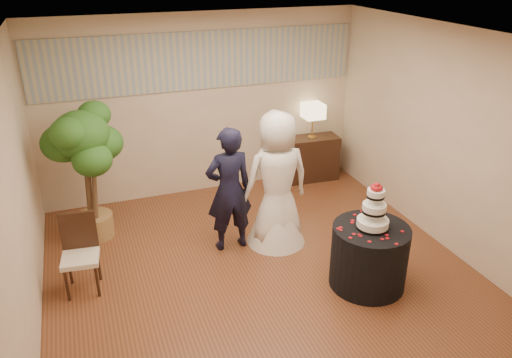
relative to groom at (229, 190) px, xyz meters
name	(u,v)px	position (x,y,z in m)	size (l,w,h in m)	color
floor	(260,270)	(0.17, -0.66, -0.83)	(5.00, 5.00, 0.00)	brown
ceiling	(260,36)	(0.17, -0.66, 1.97)	(5.00, 5.00, 0.00)	white
wall_back	(203,106)	(0.17, 1.84, 0.57)	(5.00, 0.06, 2.80)	beige
wall_front	(389,300)	(0.17, -3.16, 0.57)	(5.00, 0.06, 2.80)	beige
wall_left	(15,201)	(-2.33, -0.66, 0.57)	(0.06, 5.00, 2.80)	beige
wall_right	(444,139)	(2.67, -0.66, 0.57)	(0.06, 5.00, 2.80)	beige
mural_border	(201,61)	(0.17, 1.82, 1.27)	(4.90, 0.02, 0.85)	#9CA095
groom	(229,190)	(0.00, 0.00, 0.00)	(0.61, 0.40, 1.66)	black
bride	(277,180)	(0.62, -0.09, 0.08)	(0.89, 0.79, 1.82)	white
cake_table	(369,256)	(1.25, -1.34, -0.45)	(0.88, 0.88, 0.75)	black
wedding_cake	(375,206)	(1.25, -1.34, 0.20)	(0.36, 0.36, 0.56)	white
console	(311,158)	(1.94, 1.59, -0.45)	(0.90, 0.40, 0.75)	black
table_lamp	(313,121)	(1.94, 1.59, 0.21)	(0.32, 0.32, 0.58)	beige
ficus_tree	(87,173)	(-1.66, 0.89, 0.11)	(0.89, 0.89, 1.88)	#2A5E1D
side_chair	(80,256)	(-1.86, -0.32, -0.37)	(0.42, 0.44, 0.92)	black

